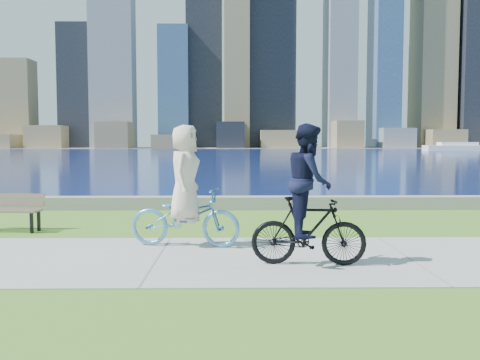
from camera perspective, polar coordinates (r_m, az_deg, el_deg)
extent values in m
plane|color=#3A691B|center=(8.70, -8.80, -8.34)|extent=(320.00, 320.00, 0.00)
cube|color=gray|center=(8.70, -8.80, -8.27)|extent=(80.00, 3.50, 0.02)
cube|color=slate|center=(14.76, -5.47, -2.45)|extent=(90.00, 0.50, 0.35)
cube|color=#0C1A52|center=(80.44, -1.67, 2.87)|extent=(320.00, 131.00, 0.01)
cube|color=gray|center=(138.42, -1.31, 3.46)|extent=(320.00, 30.00, 0.12)
cube|color=#766848|center=(141.02, -23.85, 3.77)|extent=(6.51, 9.51, 3.36)
cube|color=#766848|center=(137.87, -19.95, 4.33)|extent=(9.06, 6.25, 5.54)
cube|color=#766848|center=(130.80, -13.20, 4.65)|extent=(7.68, 8.44, 6.25)
cube|color=#766848|center=(128.18, -7.09, 4.07)|extent=(9.65, 8.36, 3.28)
cube|color=black|center=(130.92, -1.03, 4.79)|extent=(6.64, 9.68, 6.40)
cube|color=#766848|center=(131.54, 4.19, 4.35)|extent=(9.15, 7.09, 4.43)
cube|color=#766848|center=(133.93, 11.31, 4.76)|extent=(6.58, 9.20, 6.69)
cube|color=slate|center=(136.83, 16.23, 4.29)|extent=(8.00, 7.96, 4.94)
cube|color=#766848|center=(141.06, 21.04, 4.11)|extent=(8.54, 6.45, 4.62)
cube|color=#766848|center=(148.60, -23.04, 7.46)|extent=(10.21, 7.05, 22.30)
cube|color=black|center=(146.33, -16.39, 9.45)|extent=(10.27, 11.09, 31.33)
cube|color=slate|center=(140.71, -13.44, 12.38)|extent=(10.70, 6.58, 44.28)
cube|color=navy|center=(140.64, -6.94, 9.67)|extent=(7.60, 10.74, 30.64)
cube|color=#766848|center=(139.77, -0.34, 17.34)|extent=(6.24, 8.79, 67.26)
cube|color=black|center=(141.30, 3.30, 12.22)|extent=(11.91, 10.82, 43.17)
cube|color=slate|center=(143.71, 10.59, 12.30)|extent=(7.09, 11.21, 44.54)
cube|color=navy|center=(144.81, 15.21, 15.92)|extent=(6.25, 10.60, 63.23)
cube|color=#766848|center=(149.94, 19.87, 12.21)|extent=(8.96, 11.00, 46.76)
cube|color=black|center=(151.41, 24.10, 10.61)|extent=(11.13, 9.86, 39.40)
cube|color=black|center=(145.16, -3.83, 18.61)|extent=(9.00, 9.00, 76.00)
cube|color=navy|center=(142.89, 2.86, 16.38)|extent=(8.00, 8.00, 64.00)
cube|color=white|center=(106.88, 22.17, 3.17)|extent=(12.01, 3.43, 1.03)
cube|color=white|center=(106.88, 22.18, 3.61)|extent=(6.86, 2.57, 0.60)
cube|color=black|center=(11.70, -21.34, -4.30)|extent=(0.06, 0.06, 0.42)
cube|color=black|center=(12.00, -20.67, -4.08)|extent=(0.06, 0.06, 0.42)
cube|color=brown|center=(11.95, -24.21, -3.11)|extent=(1.49, 0.20, 0.04)
cube|color=brown|center=(12.08, -23.88, -3.02)|extent=(1.49, 0.20, 0.04)
cube|color=brown|center=(12.22, -23.56, -2.94)|extent=(1.49, 0.20, 0.04)
cube|color=brown|center=(12.30, -23.34, -2.31)|extent=(1.49, 0.17, 0.11)
cube|color=brown|center=(12.31, -23.31, -1.57)|extent=(1.49, 0.17, 0.11)
imported|color=#5193C4|center=(9.49, -5.88, -3.99)|extent=(1.00, 2.05, 1.03)
imported|color=white|center=(9.41, -5.92, 0.67)|extent=(0.68, 0.92, 1.71)
imported|color=black|center=(8.09, 7.32, -5.41)|extent=(0.67, 1.75, 1.03)
imported|color=black|center=(8.00, 7.37, -0.05)|extent=(0.71, 0.87, 1.69)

